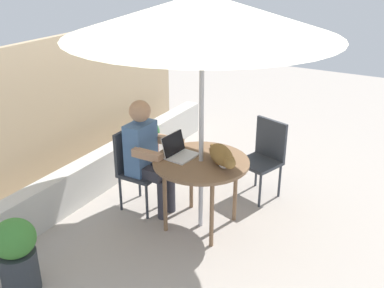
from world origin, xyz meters
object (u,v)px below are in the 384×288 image
chair_occupied (135,163)px  potted_plant_by_chair (17,254)px  chair_empty (265,153)px  cat (222,156)px  patio_umbrella (202,15)px  potted_plant_near_fence (149,140)px  patio_table (201,167)px  person_seated (147,151)px  laptop (178,150)px

chair_occupied → potted_plant_by_chair: size_ratio=1.33×
chair_empty → cat: 0.95m
patio_umbrella → chair_empty: (0.92, -0.30, -1.57)m
patio_umbrella → potted_plant_near_fence: (0.96, 1.30, -1.77)m
patio_table → chair_empty: 0.98m
chair_empty → chair_occupied: bearing=130.2°
patio_table → chair_occupied: 0.81m
person_seated → laptop: bearing=-92.8°
person_seated → patio_umbrella: bearing=-90.0°
laptop → potted_plant_near_fence: size_ratio=0.56×
patio_table → chair_empty: chair_empty is taller
patio_table → person_seated: size_ratio=0.77×
patio_umbrella → person_seated: bearing=90.0°
chair_empty → potted_plant_near_fence: size_ratio=1.50×
laptop → cat: (0.05, -0.46, 0.02)m
patio_umbrella → laptop: patio_umbrella is taller
laptop → potted_plant_by_chair: bearing=159.8°
person_seated → laptop: person_seated is taller
potted_plant_by_chair → person_seated: bearing=-6.6°
chair_occupied → potted_plant_by_chair: chair_occupied is taller
patio_table → laptop: 0.28m
chair_occupied → potted_plant_by_chair: (-1.56, 0.02, -0.16)m
laptop → potted_plant_by_chair: laptop is taller
chair_occupied → chair_empty: 1.43m
potted_plant_near_fence → potted_plant_by_chair: size_ratio=0.88×
chair_empty → potted_plant_by_chair: size_ratio=1.33×
laptop → potted_plant_by_chair: (-1.54, 0.57, -0.44)m
patio_umbrella → laptop: bearing=94.3°
patio_table → laptop: size_ratio=2.88×
patio_table → patio_umbrella: bearing=0.0°
chair_occupied → chair_empty: (0.92, -1.09, 0.00)m
patio_table → chair_occupied: (0.00, 0.79, -0.15)m
patio_umbrella → chair_empty: patio_umbrella is taller
cat → patio_umbrella: bearing=97.3°
patio_table → chair_occupied: bearing=90.0°
patio_umbrella → chair_occupied: 1.76m
patio_table → potted_plant_by_chair: patio_table is taller
laptop → chair_occupied: bearing=88.0°
chair_empty → potted_plant_near_fence: (0.04, 1.60, -0.20)m
laptop → potted_plant_by_chair: size_ratio=0.49×
cat → potted_plant_by_chair: cat is taller
chair_empty → potted_plant_near_fence: bearing=88.4°
cat → potted_plant_near_fence: (0.94, 1.51, -0.50)m
chair_empty → patio_umbrella: bearing=162.0°
laptop → potted_plant_by_chair: 1.70m
patio_table → person_seated: person_seated is taller
patio_table → cat: 0.26m
person_seated → potted_plant_by_chair: bearing=173.4°
patio_umbrella → cat: (0.03, -0.21, -1.27)m
chair_empty → person_seated: size_ratio=0.72×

